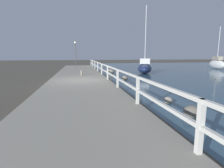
{
  "coord_description": "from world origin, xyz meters",
  "views": [
    {
      "loc": [
        -0.04,
        -12.22,
        1.97
      ],
      "look_at": [
        1.88,
        -2.22,
        0.28
      ],
      "focal_mm": 28.0,
      "sensor_mm": 36.0,
      "label": 1
    }
  ],
  "objects_px": {
    "mooring_bollard": "(82,73)",
    "sailboat_white": "(217,64)",
    "dock_lamp": "(75,49)",
    "sailboat_navy": "(145,67)"
  },
  "relations": [
    {
      "from": "mooring_bollard",
      "to": "sailboat_white",
      "type": "height_order",
      "value": "sailboat_white"
    },
    {
      "from": "dock_lamp",
      "to": "sailboat_white",
      "type": "relative_size",
      "value": 0.57
    },
    {
      "from": "mooring_bollard",
      "to": "sailboat_navy",
      "type": "distance_m",
      "value": 7.42
    },
    {
      "from": "sailboat_navy",
      "to": "dock_lamp",
      "type": "bearing_deg",
      "value": 169.7
    },
    {
      "from": "mooring_bollard",
      "to": "sailboat_navy",
      "type": "bearing_deg",
      "value": 23.11
    },
    {
      "from": "dock_lamp",
      "to": "sailboat_navy",
      "type": "bearing_deg",
      "value": -30.93
    },
    {
      "from": "dock_lamp",
      "to": "sailboat_white",
      "type": "height_order",
      "value": "sailboat_white"
    },
    {
      "from": "sailboat_navy",
      "to": "sailboat_white",
      "type": "relative_size",
      "value": 1.19
    },
    {
      "from": "sailboat_white",
      "to": "mooring_bollard",
      "type": "bearing_deg",
      "value": -143.22
    },
    {
      "from": "mooring_bollard",
      "to": "sailboat_white",
      "type": "relative_size",
      "value": 0.08
    }
  ]
}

